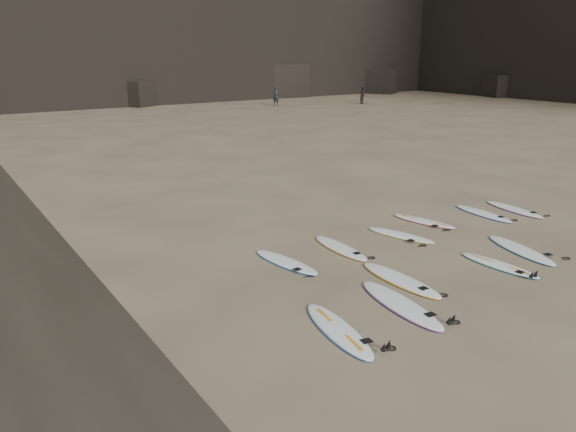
% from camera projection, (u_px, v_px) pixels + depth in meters
% --- Properties ---
extents(ground, '(240.00, 240.00, 0.00)m').
position_uv_depth(ground, '(440.00, 276.00, 13.70)').
color(ground, '#897559').
rests_on(ground, ground).
extents(surfboard_0, '(1.05, 2.58, 0.09)m').
position_uv_depth(surfboard_0, '(338.00, 330.00, 11.03)').
color(surfboard_0, white).
rests_on(surfboard_0, ground).
extents(surfboard_1, '(1.01, 2.78, 0.10)m').
position_uv_depth(surfboard_1, '(401.00, 304.00, 12.12)').
color(surfboard_1, white).
rests_on(surfboard_1, ground).
extents(surfboard_2, '(0.65, 2.57, 0.09)m').
position_uv_depth(surfboard_2, '(400.00, 279.00, 13.41)').
color(surfboard_2, white).
rests_on(surfboard_2, ground).
extents(surfboard_3, '(0.67, 2.26, 0.08)m').
position_uv_depth(surfboard_3, '(499.00, 265.00, 14.32)').
color(surfboard_3, white).
rests_on(surfboard_3, ground).
extents(surfboard_4, '(1.26, 2.61, 0.09)m').
position_uv_depth(surfboard_4, '(521.00, 250.00, 15.39)').
color(surfboard_4, white).
rests_on(surfboard_4, ground).
extents(surfboard_5, '(0.87, 2.38, 0.08)m').
position_uv_depth(surfboard_5, '(286.00, 262.00, 14.52)').
color(surfboard_5, white).
rests_on(surfboard_5, ground).
extents(surfboard_6, '(0.70, 2.35, 0.08)m').
position_uv_depth(surfboard_6, '(340.00, 248.00, 15.54)').
color(surfboard_6, white).
rests_on(surfboard_6, ground).
extents(surfboard_7, '(1.10, 2.27, 0.08)m').
position_uv_depth(surfboard_7, '(400.00, 235.00, 16.62)').
color(surfboard_7, white).
rests_on(surfboard_7, ground).
extents(surfboard_8, '(1.01, 2.27, 0.08)m').
position_uv_depth(surfboard_8, '(424.00, 221.00, 17.94)').
color(surfboard_8, white).
rests_on(surfboard_8, ground).
extents(surfboard_9, '(0.75, 2.39, 0.08)m').
position_uv_depth(surfboard_9, '(483.00, 213.00, 18.78)').
color(surfboard_9, white).
rests_on(surfboard_9, ground).
extents(surfboard_10, '(0.88, 2.46, 0.09)m').
position_uv_depth(surfboard_10, '(514.00, 209.00, 19.25)').
color(surfboard_10, white).
rests_on(surfboard_10, ground).
extents(person_a, '(0.77, 0.77, 1.80)m').
position_uv_depth(person_a, '(276.00, 96.00, 53.67)').
color(person_a, black).
rests_on(person_a, ground).
extents(person_b, '(1.00, 0.91, 1.66)m').
position_uv_depth(person_b, '(364.00, 95.00, 55.47)').
color(person_b, black).
rests_on(person_b, ground).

